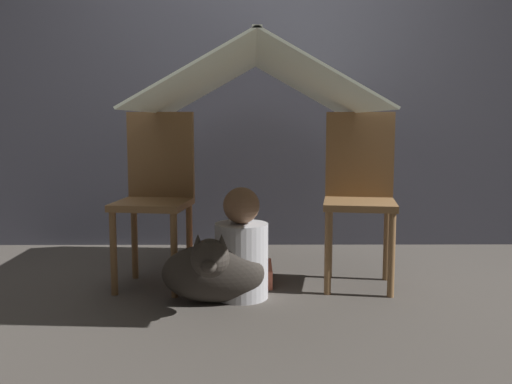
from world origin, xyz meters
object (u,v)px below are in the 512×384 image
at_px(chair_right, 359,190).
at_px(dog, 213,271).
at_px(chair_left, 156,190).
at_px(person_front, 242,251).

relative_size(chair_right, dog, 1.86).
xyz_separation_m(chair_left, person_front, (0.47, -0.26, -0.28)).
bearing_deg(chair_left, person_front, -20.94).
bearing_deg(chair_left, dog, -40.70).
relative_size(chair_left, dog, 1.86).
bearing_deg(dog, person_front, 39.55).
xyz_separation_m(chair_left, dog, (0.33, -0.37, -0.35)).
distance_m(chair_right, person_front, 0.75).
bearing_deg(chair_right, dog, -145.66).
xyz_separation_m(chair_right, person_front, (-0.64, -0.26, -0.28)).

